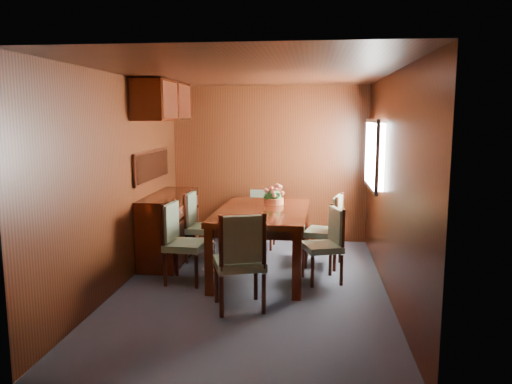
# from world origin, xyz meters

# --- Properties ---
(ground) EXTENTS (4.50, 4.50, 0.00)m
(ground) POSITION_xyz_m (0.00, 0.00, 0.00)
(ground) COLOR #333946
(ground) RESTS_ON ground
(room_shell) EXTENTS (3.06, 4.52, 2.41)m
(room_shell) POSITION_xyz_m (-0.10, 0.33, 1.63)
(room_shell) COLOR black
(room_shell) RESTS_ON ground
(sideboard) EXTENTS (0.48, 1.40, 0.90)m
(sideboard) POSITION_xyz_m (-1.25, 1.00, 0.45)
(sideboard) COLOR black
(sideboard) RESTS_ON ground
(dining_table) EXTENTS (1.15, 1.78, 0.82)m
(dining_table) POSITION_xyz_m (0.07, 0.50, 0.70)
(dining_table) COLOR black
(dining_table) RESTS_ON ground
(chair_left_near) EXTENTS (0.46, 0.48, 0.95)m
(chair_left_near) POSITION_xyz_m (-0.87, 0.12, 0.53)
(chair_left_near) COLOR black
(chair_left_near) RESTS_ON ground
(chair_left_far) EXTENTS (0.44, 0.45, 0.93)m
(chair_left_far) POSITION_xyz_m (-0.86, 1.03, 0.52)
(chair_left_far) COLOR black
(chair_left_far) RESTS_ON ground
(chair_right_near) EXTENTS (0.52, 0.53, 0.89)m
(chair_right_near) POSITION_xyz_m (0.85, 0.34, 0.50)
(chair_right_near) COLOR black
(chair_right_near) RESTS_ON ground
(chair_right_far) EXTENTS (0.52, 0.54, 0.95)m
(chair_right_far) POSITION_xyz_m (0.89, 0.93, 0.53)
(chair_right_far) COLOR black
(chair_right_far) RESTS_ON ground
(chair_head) EXTENTS (0.60, 0.59, 1.02)m
(chair_head) POSITION_xyz_m (-0.04, -0.69, 0.56)
(chair_head) COLOR black
(chair_head) RESTS_ON ground
(chair_foot) EXTENTS (0.43, 0.41, 0.86)m
(chair_foot) POSITION_xyz_m (-0.08, 1.84, 0.47)
(chair_foot) COLOR black
(chair_foot) RESTS_ON ground
(flower_centerpiece) EXTENTS (0.27, 0.27, 0.27)m
(flower_centerpiece) POSITION_xyz_m (0.17, 0.89, 0.95)
(flower_centerpiece) COLOR #AF5A35
(flower_centerpiece) RESTS_ON dining_table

